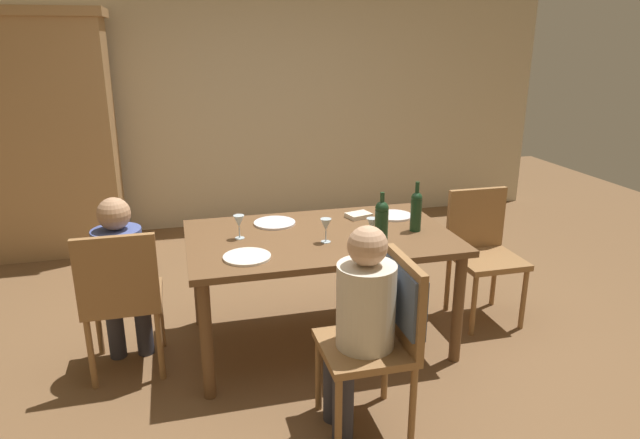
{
  "coord_description": "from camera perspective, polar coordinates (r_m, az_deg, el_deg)",
  "views": [
    {
      "loc": [
        -0.84,
        -3.24,
        1.95
      ],
      "look_at": [
        0.0,
        0.0,
        0.85
      ],
      "focal_mm": 31.68,
      "sensor_mm": 36.0,
      "label": 1
    }
  ],
  "objects": [
    {
      "name": "person_woman_host",
      "position": [
        2.81,
        4.13,
        -9.69
      ],
      "size": [
        0.34,
        0.29,
        1.1
      ],
      "rotation": [
        0.0,
        0.0,
        1.57
      ],
      "color": "#33333D",
      "rests_on": "ground_plane"
    },
    {
      "name": "wine_bottle_dark_red",
      "position": [
        3.28,
        6.22,
        -0.43
      ],
      "size": [
        0.08,
        0.08,
        0.35
      ],
      "color": "#19381E",
      "rests_on": "dining_table"
    },
    {
      "name": "dining_table",
      "position": [
        3.58,
        0.0,
        -2.8
      ],
      "size": [
        1.66,
        1.03,
        0.75
      ],
      "color": "brown",
      "rests_on": "ground_plane"
    },
    {
      "name": "wine_glass_centre",
      "position": [
        3.42,
        5.26,
        -0.56
      ],
      "size": [
        0.07,
        0.07,
        0.15
      ],
      "color": "silver",
      "rests_on": "dining_table"
    },
    {
      "name": "folded_napkin",
      "position": [
        3.89,
        3.93,
        0.43
      ],
      "size": [
        0.19,
        0.16,
        0.03
      ],
      "primitive_type": "cube",
      "rotation": [
        0.0,
        0.0,
        0.28
      ],
      "color": "beige",
      "rests_on": "dining_table"
    },
    {
      "name": "rear_room_partition",
      "position": [
        6.04,
        -6.62,
        12.29
      ],
      "size": [
        6.4,
        0.12,
        2.7
      ],
      "primitive_type": "cube",
      "color": "beige",
      "rests_on": "ground_plane"
    },
    {
      "name": "chair_right_end",
      "position": [
        4.16,
        16.04,
        -2.54
      ],
      "size": [
        0.44,
        0.44,
        0.92
      ],
      "rotation": [
        0.0,
        0.0,
        3.14
      ],
      "color": "olive",
      "rests_on": "ground_plane"
    },
    {
      "name": "wine_bottle_tall_green",
      "position": [
        3.64,
        9.68,
        0.96
      ],
      "size": [
        0.07,
        0.07,
        0.32
      ],
      "color": "#19381E",
      "rests_on": "dining_table"
    },
    {
      "name": "dinner_plate_guest_right",
      "position": [
        3.77,
        -4.61,
        -0.34
      ],
      "size": [
        0.28,
        0.28,
        0.01
      ],
      "primitive_type": "cylinder",
      "color": "white",
      "rests_on": "dining_table"
    },
    {
      "name": "chair_left_end",
      "position": [
        3.48,
        -19.43,
        -7.01
      ],
      "size": [
        0.44,
        0.44,
        0.92
      ],
      "color": "olive",
      "rests_on": "ground_plane"
    },
    {
      "name": "wine_glass_near_right",
      "position": [
        3.49,
        -8.19,
        -0.26
      ],
      "size": [
        0.07,
        0.07,
        0.15
      ],
      "color": "silver",
      "rests_on": "dining_table"
    },
    {
      "name": "wine_glass_near_left",
      "position": [
        3.39,
        0.66,
        -0.61
      ],
      "size": [
        0.07,
        0.07,
        0.15
      ],
      "color": "silver",
      "rests_on": "dining_table"
    },
    {
      "name": "dinner_plate_guest_left",
      "position": [
        3.94,
        7.49,
        0.39
      ],
      "size": [
        0.25,
        0.25,
        0.01
      ],
      "primitive_type": "cylinder",
      "color": "white",
      "rests_on": "dining_table"
    },
    {
      "name": "chair_near",
      "position": [
        2.88,
        6.97,
        -10.1
      ],
      "size": [
        0.46,
        0.44,
        0.92
      ],
      "rotation": [
        0.0,
        0.0,
        1.57
      ],
      "color": "olive",
      "rests_on": "ground_plane"
    },
    {
      "name": "person_man_bearded",
      "position": [
        3.54,
        -19.46,
        -4.84
      ],
      "size": [
        0.28,
        0.32,
        1.08
      ],
      "color": "#33333D",
      "rests_on": "ground_plane"
    },
    {
      "name": "armoire_cabinet",
      "position": [
        5.67,
        -25.65,
        7.71
      ],
      "size": [
        1.18,
        0.62,
        2.18
      ],
      "color": "#A87F51",
      "rests_on": "ground_plane"
    },
    {
      "name": "dinner_plate_host",
      "position": [
        3.21,
        -7.39,
        -3.76
      ],
      "size": [
        0.27,
        0.27,
        0.01
      ],
      "primitive_type": "cylinder",
      "color": "white",
      "rests_on": "dining_table"
    },
    {
      "name": "ground_plane",
      "position": [
        3.87,
        0.0,
        -12.1
      ],
      "size": [
        10.0,
        10.0,
        0.0
      ],
      "primitive_type": "plane",
      "color": "brown"
    }
  ]
}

